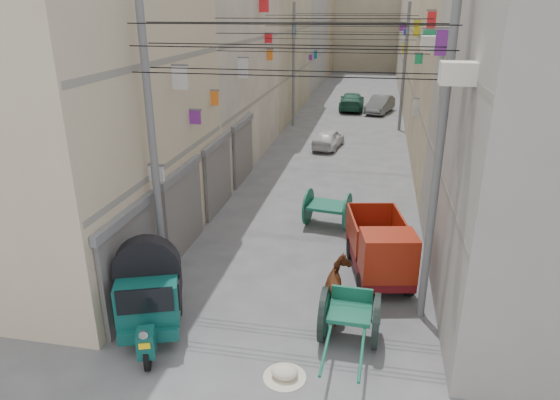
% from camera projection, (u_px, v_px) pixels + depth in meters
% --- Properties ---
extents(building_row_left, '(8.00, 62.00, 14.00)m').
position_uv_depth(building_row_left, '(251.00, 24.00, 38.79)').
color(building_row_left, '#B8A68B').
rests_on(building_row_left, ground).
extents(building_row_right, '(8.00, 62.00, 14.00)m').
position_uv_depth(building_row_right, '(467.00, 25.00, 35.91)').
color(building_row_right, gray).
rests_on(building_row_right, ground).
extents(end_cap_building, '(22.00, 10.00, 13.00)m').
position_uv_depth(end_cap_building, '(368.00, 17.00, 66.51)').
color(end_cap_building, '#B0A28A').
rests_on(end_cap_building, ground).
extents(shutters_left, '(0.18, 14.40, 2.88)m').
position_uv_depth(shutters_left, '(203.00, 189.00, 18.09)').
color(shutters_left, '#4C4B50').
rests_on(shutters_left, ground).
extents(signboards, '(8.22, 40.52, 5.67)m').
position_uv_depth(signboards, '(339.00, 91.00, 27.02)').
color(signboards, '#1A25B8').
rests_on(signboards, ground).
extents(ac_units, '(0.70, 6.55, 3.35)m').
position_uv_depth(ac_units, '(449.00, 17.00, 12.11)').
color(ac_units, beige).
rests_on(ac_units, ground).
extents(utility_poles, '(7.40, 22.20, 8.00)m').
position_uv_depth(utility_poles, '(331.00, 94.00, 22.55)').
color(utility_poles, '#5F5F62').
rests_on(utility_poles, ground).
extents(overhead_cables, '(7.40, 22.52, 1.12)m').
position_uv_depth(overhead_cables, '(327.00, 32.00, 19.18)').
color(overhead_cables, black).
rests_on(overhead_cables, ground).
extents(auto_rickshaw, '(2.20, 2.91, 1.97)m').
position_uv_depth(auto_rickshaw, '(150.00, 291.00, 12.19)').
color(auto_rickshaw, black).
rests_on(auto_rickshaw, ground).
extents(tonga_cart, '(1.47, 3.02, 1.35)m').
position_uv_depth(tonga_cart, '(350.00, 317.00, 11.96)').
color(tonga_cart, black).
rests_on(tonga_cart, ground).
extents(mini_truck, '(2.16, 3.64, 1.92)m').
position_uv_depth(mini_truck, '(381.00, 254.00, 14.55)').
color(mini_truck, black).
rests_on(mini_truck, ground).
extents(second_cart, '(1.76, 1.61, 1.39)m').
position_uv_depth(second_cart, '(327.00, 208.00, 18.40)').
color(second_cart, '#13543D').
rests_on(second_cart, ground).
extents(feed_sack, '(0.60, 0.48, 0.30)m').
position_uv_depth(feed_sack, '(285.00, 372.00, 10.96)').
color(feed_sack, beige).
rests_on(feed_sack, ground).
extents(horse, '(1.03, 1.77, 1.41)m').
position_uv_depth(horse, '(340.00, 290.00, 13.10)').
color(horse, brown).
rests_on(horse, ground).
extents(distant_car_white, '(1.85, 3.49, 1.13)m').
position_uv_depth(distant_car_white, '(328.00, 138.00, 28.94)').
color(distant_car_white, silver).
rests_on(distant_car_white, ground).
extents(distant_car_grey, '(2.39, 4.18, 1.30)m').
position_uv_depth(distant_car_grey, '(380.00, 104.00, 38.63)').
color(distant_car_grey, '#4D524F').
rests_on(distant_car_grey, ground).
extents(distant_car_green, '(1.92, 4.64, 1.34)m').
position_uv_depth(distant_car_green, '(352.00, 101.00, 39.87)').
color(distant_car_green, '#1B4F3A').
rests_on(distant_car_green, ground).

